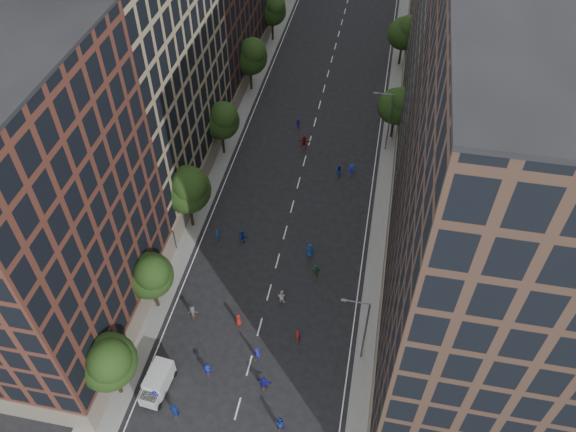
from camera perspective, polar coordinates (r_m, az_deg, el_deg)
The scene contains 36 objects.
ground at distance 76.41m, azimuth 1.62°, elevation 5.39°, with size 240.00×240.00×0.00m, color black.
sidewalk_left at distance 84.33m, azimuth -5.65°, elevation 9.66°, with size 4.00×105.00×0.15m, color slate.
sidewalk_right at distance 81.71m, azimuth 10.94°, elevation 7.63°, with size 4.00×105.00×0.15m, color slate.
bldg_left_a at distance 52.82m, azimuth -24.68°, elevation -0.18°, with size 14.00×22.00×30.00m, color #50281E.
bldg_left_b at distance 67.81m, azimuth -15.49°, elevation 15.49°, with size 14.00×26.00×34.00m, color #9A8764.
bldg_right_a at distance 46.35m, azimuth 20.20°, elevation -0.60°, with size 14.00×30.00×36.00m, color #412D23.
bldg_right_b at distance 70.50m, azimuth 18.52°, elevation 15.53°, with size 14.00×28.00×33.00m, color #5D584D.
tree_left_0 at distance 52.49m, azimuth -17.81°, elevation -13.89°, with size 5.20×5.20×8.83m.
tree_left_1 at distance 57.61m, azimuth -13.81°, elevation -5.82°, with size 4.80×4.80×8.21m.
tree_left_2 at distance 64.35m, azimuth -10.17°, elevation 2.80°, with size 5.60×5.60×9.45m.
tree_left_3 at distance 74.83m, azimuth -6.76°, elevation 9.72°, with size 5.00×5.00×8.58m.
tree_left_4 at distance 87.55m, azimuth -3.82°, elevation 15.97°, with size 5.40×5.40×9.08m.
tree_left_5 at distance 101.52m, azimuth -1.53°, elevation 20.20°, with size 4.80×4.80×8.33m.
tree_right_a at distance 78.75m, azimuth 11.07°, elevation 11.02°, with size 5.00×5.00×8.39m.
tree_right_b at distance 95.84m, azimuth 11.81°, elevation 17.83°, with size 5.20×5.20×8.83m.
streetlamp_near at distance 53.28m, azimuth 7.65°, elevation -11.21°, with size 2.64×0.22×9.06m.
streetlamp_far at distance 76.64m, azimuth 10.13°, elevation 9.66°, with size 2.64×0.22×9.06m.
cargo_van at distance 55.91m, azimuth -13.13°, elevation -16.15°, with size 2.37×4.39×2.25m.
skater_0 at distance 55.57m, azimuth -13.24°, elevation -17.42°, with size 0.90×0.59×1.85m, color #16139A.
skater_1 at distance 56.47m, azimuth -3.15°, elevation -13.80°, with size 0.64×0.42×1.76m, color #171EBC.
skater_2 at distance 53.23m, azimuth -0.83°, elevation -20.30°, with size 0.84×0.66×1.73m, color #132C9B.
skater_3 at distance 56.15m, azimuth -8.15°, elevation -15.22°, with size 1.02×0.59×1.59m, color #121A92.
skater_4 at distance 54.61m, azimuth -11.40°, elevation -18.83°, with size 1.06×0.44×1.82m, color #13319F.
skater_5 at distance 55.03m, azimuth -2.46°, elevation -16.59°, with size 1.47×0.47×1.59m, color #1D14A4.
skater_6 at distance 58.79m, azimuth -5.06°, elevation -10.48°, with size 0.77×0.50×1.57m, color maroon.
skater_7 at distance 57.59m, azimuth 1.00°, elevation -12.05°, with size 0.57×0.37×1.55m, color maroon.
skater_8 at distance 60.16m, azimuth -0.65°, elevation -8.18°, with size 0.85×0.66×1.75m, color silver.
skater_9 at distance 59.92m, azimuth -9.65°, elevation -9.60°, with size 1.03×0.59×1.60m, color #444449.
skater_10 at distance 62.29m, azimuth 2.82°, elevation -5.64°, with size 1.02×0.42×1.73m, color #1E653C.
skater_11 at distance 65.85m, azimuth -4.66°, elevation -2.10°, with size 1.51×0.48×1.63m, color #142DAA.
skater_12 at distance 64.11m, azimuth 2.24°, elevation -3.52°, with size 0.92×0.60×1.88m, color navy.
skater_13 at distance 66.38m, azimuth -7.17°, elevation -1.93°, with size 0.56×0.37×1.54m, color #1349A0.
skater_14 at distance 74.18m, azimuth 5.20°, elevation 4.57°, with size 0.82×0.64×1.68m, color #153DAC.
skater_15 at distance 74.44m, azimuth 6.48°, elevation 4.66°, with size 1.14×0.66×1.77m, color #1327A2.
skater_16 at distance 82.07m, azimuth 1.04°, elevation 9.33°, with size 0.88×0.37×1.50m, color #141FA6.
skater_17 at distance 78.34m, azimuth 1.64°, elevation 7.49°, with size 1.81×0.58×1.95m, color maroon.
Camera 1 is at (9.04, -17.48, 49.53)m, focal length 35.00 mm.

